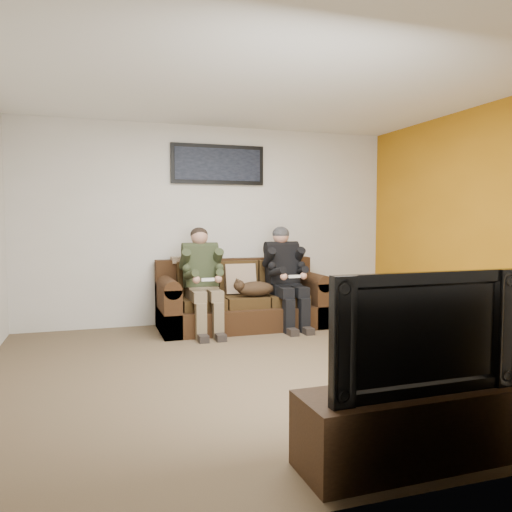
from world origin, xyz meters
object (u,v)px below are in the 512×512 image
object	(u,v)px
television	(415,330)
framed_poster	(218,164)
sofa	(241,301)
cat	(254,289)
person_right	(285,271)
tv_stand	(413,425)
person_left	(202,274)

from	to	relation	value
television	framed_poster	bearing A→B (deg)	90.43
sofa	cat	bearing A→B (deg)	-70.34
person_right	tv_stand	size ratio (longest dim) A/B	0.97
sofa	tv_stand	world-z (taller)	sofa
framed_poster	television	distance (m)	4.38
sofa	framed_poster	bearing A→B (deg)	117.08
person_left	framed_poster	distance (m)	1.54
framed_poster	television	xyz separation A→B (m)	(0.11, -4.17, -1.35)
sofa	tv_stand	size ratio (longest dim) A/B	1.58
person_left	tv_stand	xyz separation A→B (m)	(0.45, -3.60, -0.50)
sofa	person_right	size ratio (longest dim) A/B	1.63
cat	tv_stand	world-z (taller)	cat
person_left	tv_stand	bearing A→B (deg)	-82.93
television	person_left	bearing A→B (deg)	96.02
cat	tv_stand	bearing A→B (deg)	-93.02
cat	tv_stand	distance (m)	3.53
tv_stand	television	distance (m)	0.54
tv_stand	television	world-z (taller)	television
person_right	tv_stand	xyz separation A→B (m)	(-0.63, -3.60, -0.51)
person_left	cat	bearing A→B (deg)	-7.69
framed_poster	tv_stand	xyz separation A→B (m)	(0.11, -4.17, -1.89)
person_left	framed_poster	size ratio (longest dim) A/B	1.02
framed_poster	television	world-z (taller)	framed_poster
tv_stand	person_right	bearing A→B (deg)	79.01
person_left	television	size ratio (longest dim) A/B	1.10
cat	person_right	bearing A→B (deg)	10.88
television	person_right	bearing A→B (deg)	79.01
cat	framed_poster	size ratio (longest dim) A/B	0.53
tv_stand	framed_poster	bearing A→B (deg)	90.43
framed_poster	cat	bearing A→B (deg)	-65.78
cat	television	bearing A→B (deg)	-93.02
person_left	framed_poster	bearing A→B (deg)	59.11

